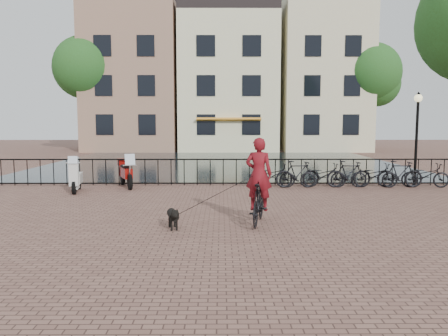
{
  "coord_description": "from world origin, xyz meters",
  "views": [
    {
      "loc": [
        -0.07,
        -8.62,
        2.44
      ],
      "look_at": [
        0.0,
        3.0,
        1.2
      ],
      "focal_mm": 35.0,
      "sensor_mm": 36.0,
      "label": 1
    }
  ],
  "objects_px": {
    "cyclist": "(259,186)",
    "motorcycle": "(126,170)",
    "dog": "(173,218)",
    "scooter": "(76,173)",
    "lamp_post": "(417,123)"
  },
  "relations": [
    {
      "from": "motorcycle",
      "to": "scooter",
      "type": "distance_m",
      "value": 1.84
    },
    {
      "from": "lamp_post",
      "to": "dog",
      "type": "distance_m",
      "value": 10.78
    },
    {
      "from": "lamp_post",
      "to": "scooter",
      "type": "relative_size",
      "value": 2.34
    },
    {
      "from": "lamp_post",
      "to": "dog",
      "type": "xyz_separation_m",
      "value": [
        -8.38,
        -6.45,
        -2.12
      ]
    },
    {
      "from": "scooter",
      "to": "cyclist",
      "type": "bearing_deg",
      "value": -49.11
    },
    {
      "from": "lamp_post",
      "to": "cyclist",
      "type": "relative_size",
      "value": 1.43
    },
    {
      "from": "dog",
      "to": "scooter",
      "type": "distance_m",
      "value": 6.63
    },
    {
      "from": "lamp_post",
      "to": "scooter",
      "type": "bearing_deg",
      "value": -174.73
    },
    {
      "from": "cyclist",
      "to": "motorcycle",
      "type": "relative_size",
      "value": 1.29
    },
    {
      "from": "dog",
      "to": "motorcycle",
      "type": "height_order",
      "value": "motorcycle"
    },
    {
      "from": "dog",
      "to": "scooter",
      "type": "height_order",
      "value": "scooter"
    },
    {
      "from": "cyclist",
      "to": "lamp_post",
      "type": "bearing_deg",
      "value": -124.8
    },
    {
      "from": "cyclist",
      "to": "motorcycle",
      "type": "xyz_separation_m",
      "value": [
        -4.45,
        5.91,
        -0.26
      ]
    },
    {
      "from": "cyclist",
      "to": "motorcycle",
      "type": "bearing_deg",
      "value": -40.91
    },
    {
      "from": "motorcycle",
      "to": "scooter",
      "type": "bearing_deg",
      "value": -167.07
    }
  ]
}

